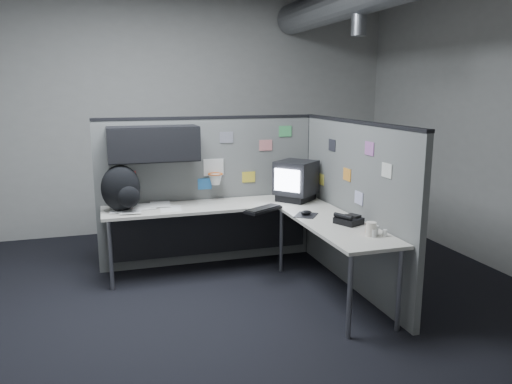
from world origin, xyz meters
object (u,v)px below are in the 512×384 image
object	(u,v)px
keyboard	(263,209)
monitor	(296,180)
backpack	(122,189)
desk	(245,220)
phone	(348,220)

from	to	relation	value
keyboard	monitor	bearing A→B (deg)	49.71
monitor	backpack	distance (m)	1.82
monitor	backpack	world-z (taller)	backpack
desk	backpack	size ratio (longest dim) A/B	5.00
keyboard	phone	size ratio (longest dim) A/B	1.62
monitor	keyboard	xyz separation A→B (m)	(-0.48, -0.36, -0.20)
desk	monitor	xyz separation A→B (m)	(0.63, 0.21, 0.34)
desk	monitor	size ratio (longest dim) A/B	4.35
phone	backpack	world-z (taller)	backpack
keyboard	backpack	size ratio (longest dim) A/B	0.95
monitor	keyboard	world-z (taller)	monitor
backpack	phone	bearing A→B (deg)	-35.44
keyboard	backpack	world-z (taller)	backpack
desk	monitor	distance (m)	0.75
monitor	backpack	xyz separation A→B (m)	(-1.82, 0.04, 0.00)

